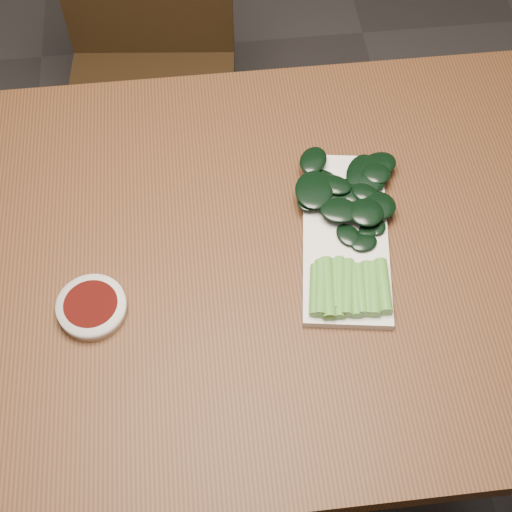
% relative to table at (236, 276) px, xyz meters
% --- Properties ---
extents(ground, '(6.00, 6.00, 0.00)m').
position_rel_table_xyz_m(ground, '(0.00, 0.00, -0.68)').
color(ground, '#2C2A2A').
rests_on(ground, ground).
extents(table, '(1.40, 0.80, 0.75)m').
position_rel_table_xyz_m(table, '(0.00, 0.00, 0.00)').
color(table, '#452713').
rests_on(table, ground).
extents(chair_far, '(0.44, 0.44, 0.89)m').
position_rel_table_xyz_m(chair_far, '(-0.15, 0.71, -0.19)').
color(chair_far, black).
rests_on(chair_far, ground).
extents(sauce_bowl, '(0.10, 0.10, 0.03)m').
position_rel_table_xyz_m(sauce_bowl, '(-0.22, -0.08, 0.08)').
color(sauce_bowl, silver).
rests_on(sauce_bowl, table).
extents(serving_plate, '(0.18, 0.34, 0.01)m').
position_rel_table_xyz_m(serving_plate, '(0.18, 0.01, 0.08)').
color(serving_plate, silver).
rests_on(serving_plate, table).
extents(gai_lan, '(0.20, 0.33, 0.03)m').
position_rel_table_xyz_m(gai_lan, '(0.18, 0.02, 0.10)').
color(gai_lan, '#47842D').
rests_on(gai_lan, serving_plate).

